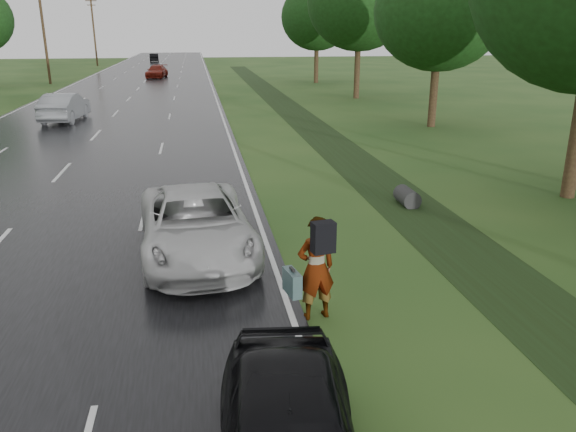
# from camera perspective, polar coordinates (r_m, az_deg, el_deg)

# --- Properties ---
(road) EXTENTS (14.00, 180.00, 0.04)m
(road) POSITION_cam_1_polar(r_m,az_deg,el_deg) (51.42, -15.29, 12.01)
(road) COLOR black
(road) RESTS_ON ground
(edge_stripe_east) EXTENTS (0.12, 180.00, 0.01)m
(edge_stripe_east) POSITION_cam_1_polar(r_m,az_deg,el_deg) (51.19, -7.59, 12.48)
(edge_stripe_east) COLOR silver
(edge_stripe_east) RESTS_ON road
(edge_stripe_west) EXTENTS (0.12, 180.00, 0.01)m
(edge_stripe_west) POSITION_cam_1_polar(r_m,az_deg,el_deg) (52.53, -22.77, 11.40)
(edge_stripe_west) COLOR silver
(edge_stripe_west) RESTS_ON road
(center_line) EXTENTS (0.12, 180.00, 0.01)m
(center_line) POSITION_cam_1_polar(r_m,az_deg,el_deg) (51.42, -15.29, 12.03)
(center_line) COLOR silver
(center_line) RESTS_ON road
(drainage_ditch) EXTENTS (2.20, 120.00, 0.56)m
(drainage_ditch) POSITION_cam_1_polar(r_m,az_deg,el_deg) (25.93, 5.14, 6.87)
(drainage_ditch) COLOR black
(drainage_ditch) RESTS_ON ground
(utility_pole_far) EXTENTS (1.60, 0.26, 10.00)m
(utility_pole_far) POSITION_cam_1_polar(r_m,az_deg,el_deg) (62.57, -23.59, 16.97)
(utility_pole_far) COLOR #321E14
(utility_pole_far) RESTS_ON ground
(utility_pole_distant) EXTENTS (1.60, 0.26, 10.00)m
(utility_pole_distant) POSITION_cam_1_polar(r_m,az_deg,el_deg) (92.03, -19.13, 17.46)
(utility_pole_distant) COLOR #321E14
(utility_pole_distant) RESTS_ON ground
(tree_east_c) EXTENTS (7.00, 7.00, 9.29)m
(tree_east_c) POSITION_cam_1_polar(r_m,az_deg,el_deg) (32.63, 15.20, 19.47)
(tree_east_c) COLOR #321E14
(tree_east_c) RESTS_ON ground
(tree_east_d) EXTENTS (8.00, 8.00, 10.76)m
(tree_east_d) POSITION_cam_1_polar(r_m,az_deg,el_deg) (45.73, 7.29, 20.73)
(tree_east_d) COLOR #321E14
(tree_east_d) RESTS_ON ground
(tree_east_f) EXTENTS (7.20, 7.20, 9.62)m
(tree_east_f) POSITION_cam_1_polar(r_m,az_deg,el_deg) (59.21, 2.96, 19.53)
(tree_east_f) COLOR #321E14
(tree_east_f) RESTS_ON ground
(pedestrian) EXTENTS (1.00, 0.76, 2.02)m
(pedestrian) POSITION_cam_1_polar(r_m,az_deg,el_deg) (10.37, 2.76, -5.20)
(pedestrian) COLOR #A5998C
(pedestrian) RESTS_ON ground
(white_pickup) EXTENTS (2.97, 5.67, 1.52)m
(white_pickup) POSITION_cam_1_polar(r_m,az_deg,el_deg) (13.49, -9.33, -0.83)
(white_pickup) COLOR beige
(white_pickup) RESTS_ON road
(silver_sedan) EXTENTS (2.15, 5.11, 1.64)m
(silver_sedan) POSITION_cam_1_polar(r_m,az_deg,el_deg) (36.15, -21.76, 10.25)
(silver_sedan) COLOR gray
(silver_sedan) RESTS_ON road
(far_car_red) EXTENTS (2.53, 4.91, 1.36)m
(far_car_red) POSITION_cam_1_polar(r_m,az_deg,el_deg) (66.79, -13.19, 14.10)
(far_car_red) COLOR maroon
(far_car_red) RESTS_ON road
(far_car_dark) EXTENTS (1.70, 4.21, 1.36)m
(far_car_dark) POSITION_cam_1_polar(r_m,az_deg,el_deg) (100.70, -13.44, 15.38)
(far_car_dark) COLOR black
(far_car_dark) RESTS_ON road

